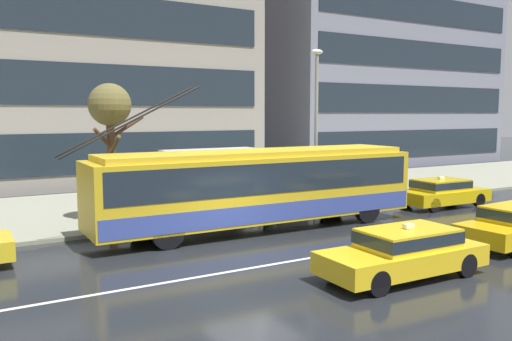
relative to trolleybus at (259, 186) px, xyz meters
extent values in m
plane|color=#212429|center=(-1.99, -2.95, -1.59)|extent=(160.00, 160.00, 0.00)
cube|color=gray|center=(-1.99, 6.60, -1.52)|extent=(80.00, 10.00, 0.14)
cube|color=silver|center=(-1.99, -4.15, -1.59)|extent=(72.00, 0.14, 0.01)
cube|color=gold|center=(-0.02, 0.00, -0.04)|extent=(12.34, 2.70, 2.27)
cube|color=gold|center=(-0.02, 0.00, 1.19)|extent=(11.59, 2.44, 0.20)
cube|color=#1E2833|center=(-0.02, 0.00, 0.41)|extent=(11.84, 2.73, 1.04)
cube|color=#3A4C9E|center=(-0.02, 0.00, -0.77)|extent=(12.21, 2.73, 0.64)
cube|color=#1E2833|center=(6.08, -0.08, 0.41)|extent=(0.15, 2.24, 1.14)
cube|color=black|center=(5.93, -0.08, 0.99)|extent=(0.19, 1.93, 0.28)
cylinder|color=black|center=(-4.72, 0.41, 2.39)|extent=(4.52, 0.12, 2.26)
cylinder|color=black|center=(-4.73, -0.29, 2.39)|extent=(4.52, 0.12, 2.26)
cylinder|color=black|center=(4.18, 1.06, -1.07)|extent=(1.04, 0.31, 1.04)
cylinder|color=black|center=(4.15, -1.18, -1.07)|extent=(1.04, 0.31, 1.04)
cylinder|color=black|center=(-3.94, 1.17, -1.07)|extent=(1.04, 0.31, 1.04)
cylinder|color=black|center=(-3.97, -1.07, -1.07)|extent=(1.04, 0.31, 1.04)
cylinder|color=black|center=(4.44, -5.52, -1.28)|extent=(0.63, 0.23, 0.62)
cube|color=yellow|center=(0.20, -6.83, -1.09)|extent=(4.57, 1.84, 0.55)
cube|color=yellow|center=(0.38, -6.83, -0.57)|extent=(2.48, 1.55, 0.48)
cube|color=#1E2833|center=(0.38, -6.83, -0.55)|extent=(2.53, 1.57, 0.31)
cube|color=silver|center=(0.38, -6.83, -0.26)|extent=(0.28, 0.17, 0.12)
cylinder|color=black|center=(-1.31, -7.56, -1.28)|extent=(0.62, 0.21, 0.62)
cylinder|color=black|center=(-1.27, -6.03, -1.28)|extent=(0.62, 0.21, 0.62)
cylinder|color=black|center=(1.68, -7.63, -1.28)|extent=(0.62, 0.21, 0.62)
cylinder|color=black|center=(1.72, -6.10, -1.28)|extent=(0.62, 0.21, 0.62)
cube|color=gold|center=(9.53, -0.27, -1.09)|extent=(4.33, 1.98, 0.55)
cube|color=gold|center=(9.36, -0.26, -0.57)|extent=(2.36, 1.65, 0.48)
cube|color=#1E2833|center=(9.36, -0.26, -0.55)|extent=(2.40, 1.67, 0.31)
cube|color=silver|center=(9.36, -0.26, -0.26)|extent=(0.29, 0.17, 0.12)
cylinder|color=black|center=(10.97, 0.48, -1.28)|extent=(0.63, 0.22, 0.62)
cylinder|color=black|center=(10.91, -1.13, -1.28)|extent=(0.63, 0.22, 0.62)
cylinder|color=black|center=(8.16, 0.59, -1.28)|extent=(0.63, 0.22, 0.62)
cylinder|color=black|center=(8.10, -1.02, -1.28)|extent=(0.63, 0.22, 0.62)
cylinder|color=gray|center=(1.49, 2.48, -0.19)|extent=(0.08, 0.08, 2.53)
cylinder|color=gray|center=(-2.29, 2.48, -0.19)|extent=(0.08, 0.08, 2.53)
cylinder|color=gray|center=(1.49, 3.74, -0.19)|extent=(0.08, 0.08, 2.53)
cylinder|color=gray|center=(-2.29, 3.74, -0.19)|extent=(0.08, 0.08, 2.53)
cube|color=#99ADB2|center=(-0.40, 3.74, -0.14)|extent=(3.59, 0.04, 2.03)
cube|color=#B2B2B7|center=(-0.40, 3.11, 1.12)|extent=(4.08, 1.55, 0.08)
cube|color=brown|center=(-0.40, 3.42, -1.00)|extent=(2.65, 0.36, 0.08)
cylinder|color=black|center=(3.26, 4.21, -1.03)|extent=(0.14, 0.14, 0.85)
cylinder|color=black|center=(3.12, 4.15, -1.03)|extent=(0.14, 0.14, 0.85)
cylinder|color=#4D5851|center=(3.19, 4.18, -0.31)|extent=(0.47, 0.47, 0.59)
sphere|color=tan|center=(3.19, 4.18, 0.08)|extent=(0.20, 0.20, 0.20)
cone|color=red|center=(3.08, 4.13, 0.37)|extent=(1.28, 1.28, 0.25)
cylinder|color=#333333|center=(3.08, 4.13, -0.13)|extent=(0.02, 0.02, 0.74)
cylinder|color=#13232F|center=(1.94, 2.56, -1.05)|extent=(0.14, 0.14, 0.80)
cylinder|color=#13232F|center=(1.85, 2.69, -1.05)|extent=(0.14, 0.14, 0.80)
cylinder|color=maroon|center=(1.90, 2.62, -0.34)|extent=(0.51, 0.51, 0.62)
sphere|color=tan|center=(1.90, 2.62, 0.07)|extent=(0.20, 0.20, 0.20)
cone|color=#374C9A|center=(1.97, 2.53, 0.35)|extent=(1.31, 1.31, 0.29)
cylinder|color=#333333|center=(1.97, 2.53, -0.17)|extent=(0.02, 0.02, 0.75)
cylinder|color=navy|center=(-1.73, 4.03, -1.05)|extent=(0.14, 0.14, 0.80)
cylinder|color=navy|center=(-1.87, 3.95, -1.05)|extent=(0.14, 0.14, 0.80)
cylinder|color=gray|center=(-1.80, 3.99, -0.37)|extent=(0.49, 0.49, 0.56)
sphere|color=tan|center=(-1.80, 3.99, 0.02)|extent=(0.22, 0.22, 0.22)
cone|color=#334DA5|center=(-1.90, 3.93, 0.31)|extent=(1.29, 1.29, 0.29)
cylinder|color=#333333|center=(-1.90, 3.93, -0.20)|extent=(0.02, 0.02, 0.74)
cylinder|color=#20252F|center=(0.17, 2.55, -1.02)|extent=(0.14, 0.14, 0.87)
cylinder|color=#20252F|center=(0.30, 2.45, -1.02)|extent=(0.14, 0.14, 0.87)
cylinder|color=#202F38|center=(0.23, 2.50, -0.27)|extent=(0.50, 0.50, 0.64)
sphere|color=#D2A693|center=(0.23, 2.50, 0.17)|extent=(0.23, 0.23, 0.23)
cone|color=red|center=(0.13, 2.57, 0.47)|extent=(1.19, 1.19, 0.25)
cylinder|color=#333333|center=(0.13, 2.57, -0.06)|extent=(0.02, 0.02, 0.80)
cylinder|color=gray|center=(4.64, 2.80, 1.88)|extent=(0.16, 0.16, 6.67)
ellipsoid|color=silver|center=(4.64, 2.80, 5.34)|extent=(0.60, 0.32, 0.24)
cylinder|color=brown|center=(-4.45, 3.41, 0.45)|extent=(0.31, 0.31, 3.80)
cylinder|color=brown|center=(-4.45, 2.84, 1.48)|extent=(0.14, 1.20, 0.78)
cylinder|color=brown|center=(-4.78, 3.24, 1.71)|extent=(0.82, 0.50, 0.82)
cylinder|color=#50342A|center=(-3.82, 3.44, 2.11)|extent=(1.34, 0.20, 0.88)
sphere|color=brown|center=(-4.45, 3.41, 2.94)|extent=(1.58, 1.58, 1.58)
cube|color=gray|center=(-5.07, 18.05, 7.73)|extent=(26.25, 10.33, 18.64)
cube|color=#1E2833|center=(-5.07, 12.85, 0.46)|extent=(24.68, 0.06, 2.24)
cube|color=#1E2833|center=(-5.07, 12.85, 4.18)|extent=(24.68, 0.06, 2.24)
cube|color=#1E2833|center=(-5.07, 12.85, 7.91)|extent=(24.68, 0.06, 2.24)
cube|color=gray|center=(22.43, 19.06, 8.75)|extent=(21.10, 11.84, 20.68)
cube|color=#1E2833|center=(22.43, 13.11, 0.30)|extent=(19.84, 0.06, 2.07)
cube|color=#1E2833|center=(22.43, 13.11, 3.75)|extent=(19.84, 0.06, 2.07)
cube|color=#1E2833|center=(22.43, 13.11, 7.20)|extent=(19.84, 0.06, 2.07)
cube|color=#1E2833|center=(22.43, 13.11, 10.64)|extent=(19.84, 0.06, 2.07)
camera|label=1|loc=(-9.70, -16.28, 2.61)|focal=36.88mm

